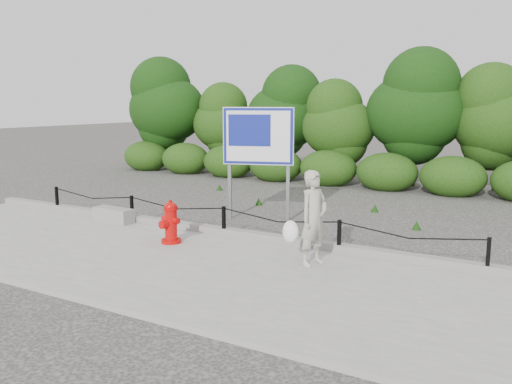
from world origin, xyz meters
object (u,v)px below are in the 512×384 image
object	(u,v)px
concrete_block	(114,215)
advertising_sign	(258,141)
pedestrian	(312,219)
fire_hydrant	(170,223)

from	to	relation	value
concrete_block	advertising_sign	world-z (taller)	advertising_sign
pedestrian	advertising_sign	world-z (taller)	advertising_sign
pedestrian	concrete_block	world-z (taller)	pedestrian
concrete_block	pedestrian	bearing A→B (deg)	-7.32
advertising_sign	fire_hydrant	bearing A→B (deg)	-114.84
fire_hydrant	concrete_block	world-z (taller)	fire_hydrant
concrete_block	advertising_sign	size ratio (longest dim) A/B	0.38
pedestrian	fire_hydrant	bearing A→B (deg)	109.55
fire_hydrant	advertising_sign	distance (m)	3.20
pedestrian	concrete_block	xyz separation A→B (m)	(-5.21, 0.67, -0.62)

